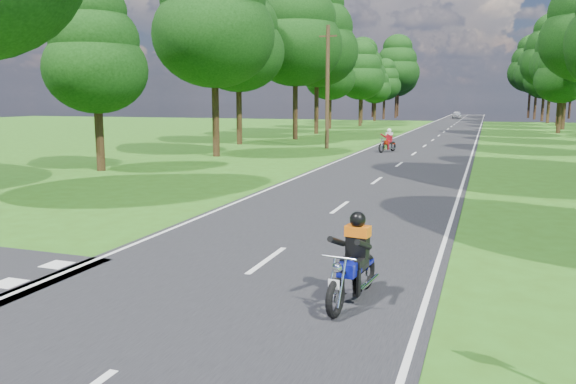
% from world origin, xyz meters
% --- Properties ---
extents(ground, '(160.00, 160.00, 0.00)m').
position_xyz_m(ground, '(0.00, 0.00, 0.00)').
color(ground, '#2C5714').
rests_on(ground, ground).
extents(main_road, '(7.00, 140.00, 0.02)m').
position_xyz_m(main_road, '(0.00, 50.00, 0.01)').
color(main_road, black).
rests_on(main_road, ground).
extents(road_markings, '(7.40, 140.00, 0.01)m').
position_xyz_m(road_markings, '(-0.14, 48.13, 0.02)').
color(road_markings, silver).
rests_on(road_markings, main_road).
extents(treeline, '(40.00, 115.35, 14.78)m').
position_xyz_m(treeline, '(1.43, 60.06, 8.25)').
color(treeline, black).
rests_on(treeline, ground).
extents(telegraph_pole, '(1.20, 0.26, 8.00)m').
position_xyz_m(telegraph_pole, '(-6.00, 28.00, 4.07)').
color(telegraph_pole, '#382616').
rests_on(telegraph_pole, ground).
extents(rider_near_blue, '(0.80, 1.81, 1.46)m').
position_xyz_m(rider_near_blue, '(2.18, 0.25, 0.75)').
color(rider_near_blue, '#0D1599').
rests_on(rider_near_blue, main_road).
extents(rider_far_red, '(1.13, 1.84, 1.45)m').
position_xyz_m(rider_far_red, '(-1.71, 26.55, 0.75)').
color(rider_far_red, '#B0240D').
rests_on(rider_far_red, main_road).
extents(distant_car, '(1.48, 3.65, 1.24)m').
position_xyz_m(distant_car, '(-1.02, 92.84, 0.64)').
color(distant_car, silver).
rests_on(distant_car, main_road).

